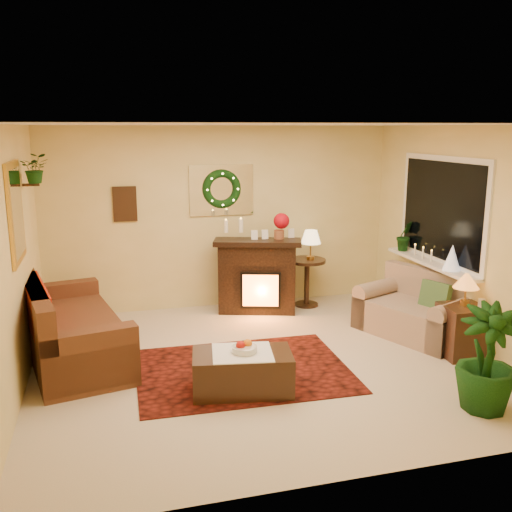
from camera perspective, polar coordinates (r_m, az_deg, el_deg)
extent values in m
plane|color=beige|center=(6.48, 0.82, -10.63)|extent=(5.00, 5.00, 0.00)
plane|color=white|center=(5.95, 0.90, 13.01)|extent=(5.00, 5.00, 0.00)
plane|color=#EFD88C|center=(8.24, -3.46, 3.83)|extent=(5.00, 5.00, 0.00)
plane|color=#EFD88C|center=(4.04, 9.72, -5.77)|extent=(5.00, 5.00, 0.00)
plane|color=#EFD88C|center=(5.92, -23.09, -0.70)|extent=(4.50, 4.50, 0.00)
plane|color=#EFD88C|center=(7.18, 20.44, 1.72)|extent=(4.50, 4.50, 0.00)
cube|color=#4D150F|center=(6.29, -1.33, -11.35)|extent=(2.31, 1.76, 0.01)
cube|color=brown|center=(6.78, -17.81, -6.31)|extent=(1.35, 2.28, 0.92)
cube|color=#D34325|center=(6.94, -18.20, -5.68)|extent=(0.79, 1.28, 0.02)
cube|color=black|center=(8.02, 0.11, -1.86)|extent=(1.12, 0.64, 0.98)
sphere|color=#AF0715|center=(7.94, 2.56, 3.52)|extent=(0.22, 0.22, 0.22)
cylinder|color=silver|center=(7.75, -3.02, 2.98)|extent=(0.06, 0.06, 0.17)
cylinder|color=beige|center=(7.80, -1.52, 3.06)|extent=(0.06, 0.06, 0.19)
cube|color=white|center=(8.16, -3.47, 6.59)|extent=(0.92, 0.02, 0.72)
torus|color=#194719|center=(8.12, -3.42, 6.70)|extent=(0.55, 0.11, 0.55)
cube|color=#381E11|center=(8.02, -12.98, 5.10)|extent=(0.32, 0.03, 0.48)
cube|color=gold|center=(6.13, -22.90, 4.04)|extent=(0.03, 0.84, 1.00)
imported|color=#194719|center=(6.83, -21.10, 6.84)|extent=(0.33, 0.28, 0.36)
cube|color=#8C775C|center=(7.43, 15.57, -4.58)|extent=(1.27, 1.58, 0.80)
cube|color=white|center=(7.58, 18.10, 4.36)|extent=(0.03, 1.86, 1.36)
cube|color=black|center=(7.57, 18.00, 4.36)|extent=(0.02, 1.70, 1.22)
cube|color=white|center=(7.64, 17.09, -0.70)|extent=(0.22, 1.86, 0.04)
cone|color=white|center=(7.24, 19.01, -0.19)|extent=(0.22, 0.22, 0.33)
imported|color=#165E1F|center=(8.19, 14.66, 1.86)|extent=(0.30, 0.24, 0.55)
cylinder|color=#351912|center=(8.40, 5.10, -2.82)|extent=(0.54, 0.54, 0.70)
cone|color=#F6D28D|center=(8.25, 5.49, 0.85)|extent=(0.29, 0.29, 0.44)
cube|color=black|center=(7.00, 19.97, -7.25)|extent=(0.52, 0.52, 0.59)
cone|color=orange|center=(6.89, 20.21, -3.43)|extent=(0.29, 0.29, 0.43)
cube|color=black|center=(5.75, -1.37, -11.52)|extent=(1.05, 0.69, 0.41)
cylinder|color=beige|center=(5.66, -1.16, -9.28)|extent=(0.25, 0.25, 0.06)
imported|color=#22572B|center=(5.73, 22.09, -9.97)|extent=(2.10, 2.10, 3.01)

